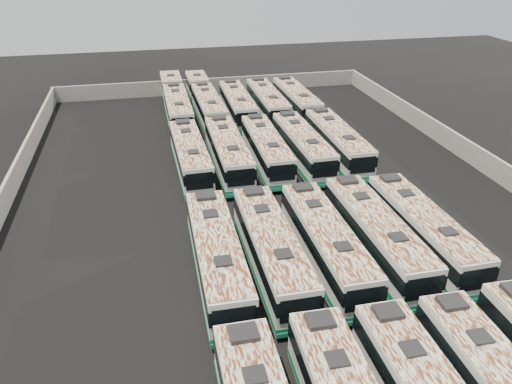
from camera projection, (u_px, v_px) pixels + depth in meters
name	position (u px, v px, depth m)	size (l,w,h in m)	color
ground	(272.00, 208.00, 43.10)	(140.00, 140.00, 0.00)	black
perimeter_wall	(273.00, 197.00, 42.59)	(45.20, 73.20, 2.20)	slate
bus_midfront_far_left	(217.00, 256.00, 33.30)	(2.94, 13.44, 3.78)	silver
bus_midfront_left	(271.00, 250.00, 34.00)	(2.84, 13.37, 3.77)	silver
bus_midfront_center	(326.00, 243.00, 34.77)	(2.84, 13.22, 3.72)	silver
bus_midfront_right	(376.00, 235.00, 35.69)	(2.94, 13.43, 3.78)	silver
bus_midfront_far_right	(422.00, 230.00, 36.39)	(2.95, 13.10, 3.68)	silver
bus_midback_far_left	(190.00, 156.00, 48.55)	(3.05, 13.05, 3.66)	silver
bus_midback_left	(228.00, 152.00, 49.22)	(2.82, 13.36, 3.77)	silver
bus_midback_center	(266.00, 149.00, 50.10)	(2.91, 12.96, 3.64)	silver
bus_midback_right	(302.00, 146.00, 50.75)	(2.99, 13.18, 3.70)	silver
bus_midback_far_right	(337.00, 142.00, 51.59)	(2.88, 13.35, 3.76)	silver
bus_back_far_left	(176.00, 101.00, 64.43)	(2.83, 20.38, 3.70)	silver
bus_back_left	(205.00, 100.00, 65.03)	(3.07, 20.05, 3.63)	silver
bus_back_center	(238.00, 105.00, 62.97)	(2.95, 13.09, 3.68)	silver
bus_back_right	(267.00, 103.00, 63.72)	(2.83, 13.18, 3.71)	silver
bus_back_far_right	(296.00, 101.00, 64.39)	(2.96, 13.20, 3.71)	silver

